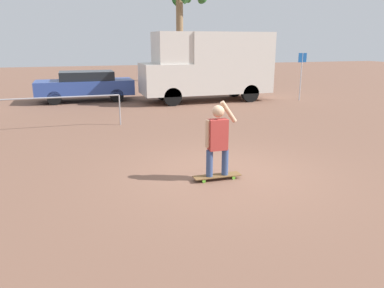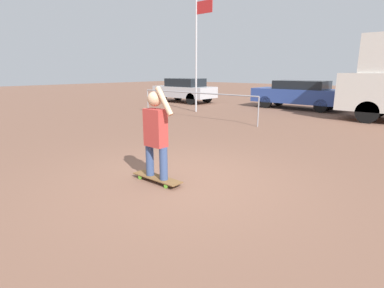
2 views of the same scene
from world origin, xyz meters
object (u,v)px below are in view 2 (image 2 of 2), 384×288
Objects in this scene: skateboard at (157,178)px; flagpole at (198,47)px; parked_car_blue at (299,94)px; parked_car_silver at (184,90)px; person_skateboarder at (156,130)px.

skateboard is 9.84m from flagpole.
parked_car_silver is at bearing -168.33° from parked_car_blue.
skateboard is 0.26× the size of parked_car_silver.
skateboard is 0.22× the size of parked_car_blue.
flagpole is (3.48, -2.97, 2.20)m from parked_car_silver.
person_skateboarder reaches higher than skateboard.
skateboard is at bearing -54.91° from flagpole.
person_skateboarder is 12.25m from parked_car_blue.
person_skateboarder reaches higher than parked_car_blue.
parked_car_silver reaches higher than skateboard.
skateboard is 0.86m from person_skateboarder.
parked_car_blue is (-2.19, 12.05, 0.70)m from skateboard.
flagpole reaches higher than parked_car_blue.
skateboard is at bearing -50.20° from parked_car_silver.
parked_car_blue is (-2.19, 12.05, -0.17)m from person_skateboarder.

